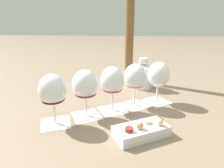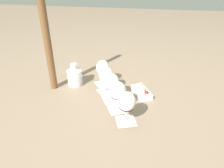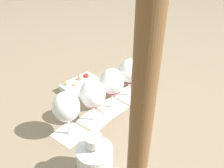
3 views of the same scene
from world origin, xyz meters
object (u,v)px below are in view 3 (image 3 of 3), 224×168
Objects in this scene: wine_glass_2 at (112,83)px; wine_glass_1 at (93,95)px; wine_glass_3 at (130,72)px; wine_glass_4 at (145,62)px; snack_dish at (79,84)px; wine_glass_0 at (66,108)px; umbrella_pole at (143,98)px; ceramic_vase at (95,159)px.

wine_glass_1 is at bearing -147.83° from wine_glass_2.
wine_glass_2 is 1.00× the size of wine_glass_3.
wine_glass_2 is 0.23m from wine_glass_4.
snack_dish is (-0.01, 0.24, -0.10)m from wine_glass_1.
wine_glass_2 is (0.19, 0.11, 0.00)m from wine_glass_0.
wine_glass_0 is 0.45m from wine_glass_4.
wine_glass_3 is 0.24× the size of umbrella_pole.
snack_dish is (-0.11, 0.18, -0.10)m from wine_glass_2.
ceramic_vase is (0.05, -0.20, -0.05)m from wine_glass_0.
wine_glass_2 is at bearing -60.18° from snack_dish.
umbrella_pole reaches higher than wine_glass_0.
wine_glass_1 is at bearing 78.30° from ceramic_vase.
wine_glass_0 is 0.43m from umbrella_pole.
wine_glass_0 is 0.32m from snack_dish.
wine_glass_1 is 0.24× the size of umbrella_pole.
wine_glass_2 is at bearing -147.77° from wine_glass_4.
snack_dish is 0.71m from umbrella_pole.
umbrella_pole is at bearing -68.72° from wine_glass_0.
wine_glass_2 is at bearing 32.17° from wine_glass_1.
umbrella_pole reaches higher than wine_glass_3.
wine_glass_3 is 0.43m from ceramic_vase.
wine_glass_2 is 1.00× the size of wine_glass_4.
wine_glass_3 is (0.19, 0.11, 0.00)m from wine_glass_1.
wine_glass_4 is at bearing -11.31° from snack_dish.
wine_glass_0 is 0.24× the size of umbrella_pole.
ceramic_vase is (-0.05, -0.24, -0.05)m from wine_glass_1.
wine_glass_4 is at bearing 33.69° from wine_glass_3.
wine_glass_2 is 0.94× the size of snack_dish.
ceramic_vase is at bearing -115.17° from wine_glass_2.
wine_glass_4 is at bearing 30.41° from wine_glass_0.
snack_dish is at bearing 93.42° from wine_glass_1.
wine_glass_2 is at bearing -149.33° from wine_glass_3.
wine_glass_2 is 0.24m from snack_dish.
wine_glass_1 is 0.94× the size of snack_dish.
wine_glass_4 is (0.20, 0.12, -0.00)m from wine_glass_2.
wine_glass_3 is 0.26m from snack_dish.
wine_glass_0 and wine_glass_3 have the same top height.
umbrella_pole is (-0.26, -0.55, 0.25)m from wine_glass_4.
ceramic_vase is at bearing -74.97° from wine_glass_0.
wine_glass_1 is 0.25m from ceramic_vase.
wine_glass_0 is 1.11× the size of ceramic_vase.
wine_glass_1 is 1.11× the size of ceramic_vase.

